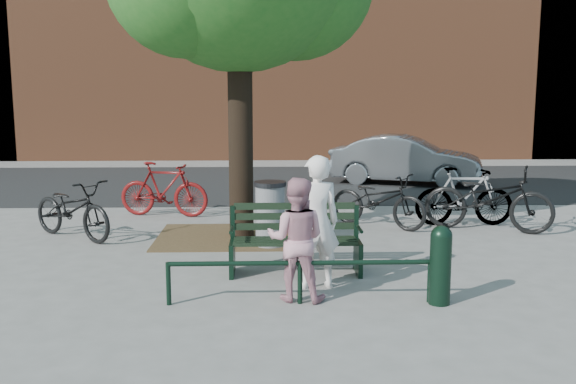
{
  "coord_description": "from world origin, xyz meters",
  "views": [
    {
      "loc": [
        -0.37,
        -8.28,
        2.43
      ],
      "look_at": [
        -0.07,
        1.0,
        0.95
      ],
      "focal_mm": 40.0,
      "sensor_mm": 36.0,
      "label": 1
    }
  ],
  "objects_px": {
    "bicycle_c": "(378,200)",
    "litter_bin": "(270,214)",
    "person_right": "(296,239)",
    "person_left": "(316,222)",
    "park_bench": "(295,238)",
    "parked_car": "(406,160)",
    "bollard": "(440,262)"
  },
  "relations": [
    {
      "from": "bollard",
      "to": "person_left",
      "type": "bearing_deg",
      "value": 153.9
    },
    {
      "from": "person_left",
      "to": "parked_car",
      "type": "relative_size",
      "value": 0.43
    },
    {
      "from": "person_left",
      "to": "bollard",
      "type": "distance_m",
      "value": 1.57
    },
    {
      "from": "park_bench",
      "to": "person_right",
      "type": "height_order",
      "value": "person_right"
    },
    {
      "from": "bollard",
      "to": "parked_car",
      "type": "relative_size",
      "value": 0.24
    },
    {
      "from": "litter_bin",
      "to": "person_left",
      "type": "bearing_deg",
      "value": -75.48
    },
    {
      "from": "person_right",
      "to": "litter_bin",
      "type": "bearing_deg",
      "value": -72.12
    },
    {
      "from": "bollard",
      "to": "bicycle_c",
      "type": "xyz_separation_m",
      "value": [
        0.01,
        4.19,
        -0.0
      ]
    },
    {
      "from": "park_bench",
      "to": "bicycle_c",
      "type": "height_order",
      "value": "same"
    },
    {
      "from": "person_left",
      "to": "person_right",
      "type": "bearing_deg",
      "value": 50.12
    },
    {
      "from": "park_bench",
      "to": "bollard",
      "type": "height_order",
      "value": "park_bench"
    },
    {
      "from": "bollard",
      "to": "bicycle_c",
      "type": "relative_size",
      "value": 0.49
    },
    {
      "from": "bicycle_c",
      "to": "person_left",
      "type": "bearing_deg",
      "value": -164.25
    },
    {
      "from": "bicycle_c",
      "to": "parked_car",
      "type": "distance_m",
      "value": 5.49
    },
    {
      "from": "park_bench",
      "to": "parked_car",
      "type": "xyz_separation_m",
      "value": [
        3.23,
        8.09,
        0.16
      ]
    },
    {
      "from": "person_right",
      "to": "litter_bin",
      "type": "relative_size",
      "value": 1.4
    },
    {
      "from": "park_bench",
      "to": "person_right",
      "type": "distance_m",
      "value": 1.16
    },
    {
      "from": "bollard",
      "to": "litter_bin",
      "type": "bearing_deg",
      "value": 124.48
    },
    {
      "from": "park_bench",
      "to": "litter_bin",
      "type": "xyz_separation_m",
      "value": [
        -0.33,
        1.47,
        0.04
      ]
    },
    {
      "from": "person_right",
      "to": "litter_bin",
      "type": "height_order",
      "value": "person_right"
    },
    {
      "from": "bicycle_c",
      "to": "parked_car",
      "type": "relative_size",
      "value": 0.48
    },
    {
      "from": "person_right",
      "to": "person_left",
      "type": "bearing_deg",
      "value": -108.08
    },
    {
      "from": "person_left",
      "to": "bollard",
      "type": "height_order",
      "value": "person_left"
    },
    {
      "from": "person_right",
      "to": "parked_car",
      "type": "bearing_deg",
      "value": -97.99
    },
    {
      "from": "person_left",
      "to": "bollard",
      "type": "relative_size",
      "value": 1.8
    },
    {
      "from": "person_right",
      "to": "bicycle_c",
      "type": "height_order",
      "value": "person_right"
    },
    {
      "from": "park_bench",
      "to": "person_left",
      "type": "xyz_separation_m",
      "value": [
        0.23,
        -0.67,
        0.35
      ]
    },
    {
      "from": "bicycle_c",
      "to": "litter_bin",
      "type": "bearing_deg",
      "value": 162.77
    },
    {
      "from": "person_right",
      "to": "parked_car",
      "type": "relative_size",
      "value": 0.38
    },
    {
      "from": "park_bench",
      "to": "bollard",
      "type": "distance_m",
      "value": 2.09
    },
    {
      "from": "bicycle_c",
      "to": "person_right",
      "type": "bearing_deg",
      "value": -165.25
    },
    {
      "from": "park_bench",
      "to": "parked_car",
      "type": "bearing_deg",
      "value": 68.26
    }
  ]
}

